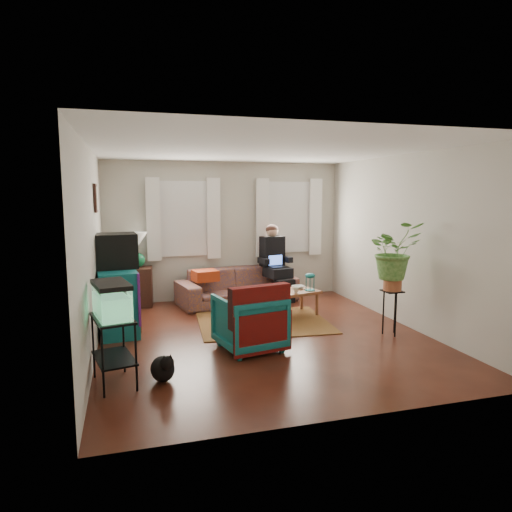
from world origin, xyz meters
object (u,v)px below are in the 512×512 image
object	(u,v)px
coffee_table	(287,304)
dresser	(117,300)
armchair	(249,319)
side_table	(139,287)
sofa	(237,280)
plant_stand	(391,313)
aquarium_stand	(114,351)

from	to	relation	value
coffee_table	dresser	bearing A→B (deg)	168.17
armchair	side_table	bearing A→B (deg)	-76.03
armchair	dresser	bearing A→B (deg)	-48.27
sofa	dresser	size ratio (longest dim) A/B	2.09
dresser	armchair	xyz separation A→B (m)	(1.66, -1.24, -0.07)
plant_stand	sofa	bearing A→B (deg)	123.98
armchair	coffee_table	size ratio (longest dim) A/B	0.78
sofa	dresser	world-z (taller)	dresser
side_table	aquarium_stand	bearing A→B (deg)	-95.78
side_table	dresser	xyz separation A→B (m)	(-0.34, -1.53, 0.12)
coffee_table	plant_stand	xyz separation A→B (m)	(1.09, -1.34, 0.11)
side_table	plant_stand	distance (m)	4.40
dresser	plant_stand	world-z (taller)	dresser
coffee_table	plant_stand	size ratio (longest dim) A/B	1.57
armchair	coffee_table	distance (m)	1.71
aquarium_stand	coffee_table	xyz separation A→B (m)	(2.69, 2.05, -0.15)
sofa	side_table	distance (m)	1.79
side_table	plant_stand	bearing A→B (deg)	-38.70
armchair	coffee_table	bearing A→B (deg)	-138.16
plant_stand	aquarium_stand	bearing A→B (deg)	-169.35
side_table	aquarium_stand	world-z (taller)	aquarium_stand
coffee_table	side_table	bearing A→B (deg)	134.40
dresser	armchair	distance (m)	2.07
sofa	coffee_table	size ratio (longest dim) A/B	2.14
aquarium_stand	coffee_table	distance (m)	3.38
coffee_table	armchair	bearing A→B (deg)	-141.20
side_table	armchair	xyz separation A→B (m)	(1.32, -2.78, 0.05)
armchair	plant_stand	world-z (taller)	armchair
armchair	plant_stand	xyz separation A→B (m)	(2.11, 0.03, -0.08)
sofa	coffee_table	xyz separation A→B (m)	(0.57, -1.14, -0.21)
sofa	side_table	size ratio (longest dim) A/B	3.10
dresser	aquarium_stand	distance (m)	1.93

